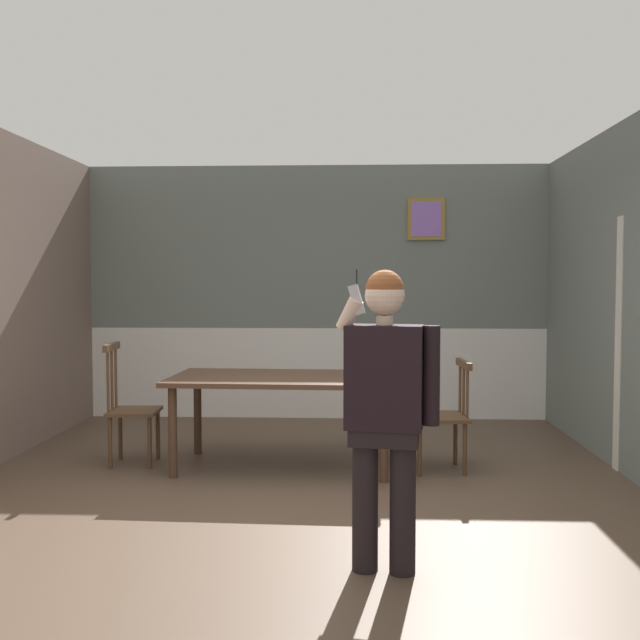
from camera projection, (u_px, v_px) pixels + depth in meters
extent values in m
plane|color=brown|center=(292.00, 515.00, 4.87)|extent=(7.80, 7.80, 0.00)
cube|color=slate|center=(317.00, 247.00, 8.31)|extent=(5.32, 0.12, 1.84)
cube|color=white|center=(317.00, 372.00, 8.39)|extent=(5.32, 0.14, 1.04)
cube|color=white|center=(317.00, 328.00, 8.34)|extent=(5.32, 0.05, 0.06)
cube|color=olive|center=(426.00, 219.00, 8.17)|extent=(0.42, 0.03, 0.47)
cube|color=#996DD4|center=(426.00, 219.00, 8.15)|extent=(0.34, 0.01, 0.39)
cube|color=silver|center=(621.00, 344.00, 6.00)|extent=(0.06, 0.12, 2.10)
cube|color=#4C3323|center=(284.00, 379.00, 6.10)|extent=(1.91, 1.07, 0.04)
cylinder|color=#4C3323|center=(173.00, 432.00, 5.79)|extent=(0.07, 0.07, 0.73)
cylinder|color=#4C3323|center=(384.00, 436.00, 5.66)|extent=(0.07, 0.07, 0.73)
cylinder|color=#4C3323|center=(198.00, 414.00, 6.59)|extent=(0.07, 0.07, 0.73)
cylinder|color=#4C3323|center=(383.00, 417.00, 6.46)|extent=(0.07, 0.07, 0.73)
cube|color=#513823|center=(438.00, 417.00, 6.02)|extent=(0.49, 0.49, 0.03)
cube|color=#513823|center=(464.00, 364.00, 6.00)|extent=(0.07, 0.46, 0.06)
cylinder|color=#513823|center=(467.00, 390.00, 5.87)|extent=(0.02, 0.02, 0.46)
cylinder|color=#513823|center=(464.00, 388.00, 6.01)|extent=(0.02, 0.02, 0.46)
cylinder|color=#513823|center=(460.00, 385.00, 6.15)|extent=(0.02, 0.02, 0.46)
cylinder|color=#513823|center=(420.00, 450.00, 5.84)|extent=(0.04, 0.04, 0.43)
cylinder|color=#513823|center=(413.00, 440.00, 6.21)|extent=(0.04, 0.04, 0.43)
cylinder|color=#513823|center=(465.00, 449.00, 5.85)|extent=(0.04, 0.04, 0.43)
cylinder|color=#513823|center=(455.00, 440.00, 6.22)|extent=(0.04, 0.04, 0.43)
cube|color=#513823|center=(134.00, 411.00, 6.22)|extent=(0.44, 0.44, 0.03)
cube|color=#513823|center=(111.00, 347.00, 6.19)|extent=(0.06, 0.41, 0.06)
cylinder|color=#513823|center=(116.00, 375.00, 6.33)|extent=(0.02, 0.02, 0.57)
cylinder|color=#513823|center=(112.00, 377.00, 6.20)|extent=(0.02, 0.02, 0.57)
cylinder|color=#513823|center=(108.00, 379.00, 6.08)|extent=(0.02, 0.02, 0.57)
cylinder|color=#513823|center=(158.00, 434.00, 6.40)|extent=(0.04, 0.04, 0.44)
cylinder|color=#513823|center=(150.00, 443.00, 6.07)|extent=(0.04, 0.04, 0.44)
cylinder|color=#513823|center=(120.00, 435.00, 6.39)|extent=(0.04, 0.04, 0.44)
cylinder|color=#513823|center=(110.00, 443.00, 6.07)|extent=(0.04, 0.04, 0.44)
cylinder|color=black|center=(403.00, 501.00, 3.88)|extent=(0.14, 0.14, 0.78)
cylinder|color=black|center=(365.00, 499.00, 3.92)|extent=(0.14, 0.14, 0.78)
cube|color=black|center=(384.00, 434.00, 3.88)|extent=(0.39, 0.26, 0.12)
cube|color=black|center=(384.00, 377.00, 3.87)|extent=(0.43, 0.28, 0.55)
cylinder|color=black|center=(431.00, 375.00, 3.82)|extent=(0.09, 0.09, 0.53)
cylinder|color=beige|center=(350.00, 314.00, 3.87)|extent=(0.18, 0.15, 0.19)
cylinder|color=beige|center=(385.00, 320.00, 3.85)|extent=(0.09, 0.09, 0.05)
sphere|color=beige|center=(385.00, 296.00, 3.84)|extent=(0.21, 0.21, 0.21)
sphere|color=brown|center=(385.00, 289.00, 3.84)|extent=(0.20, 0.20, 0.20)
cube|color=#B7B7BC|center=(357.00, 300.00, 3.85)|extent=(0.10, 0.05, 0.17)
cylinder|color=black|center=(357.00, 277.00, 3.84)|extent=(0.01, 0.01, 0.08)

